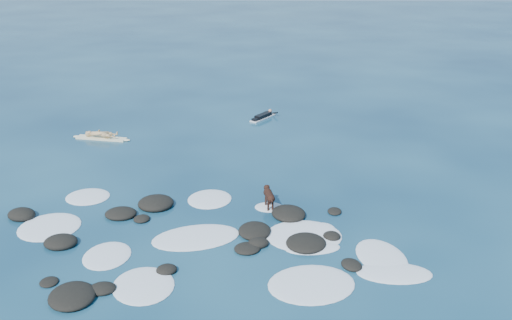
{
  "coord_description": "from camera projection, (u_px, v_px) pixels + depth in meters",
  "views": [
    {
      "loc": [
        2.37,
        -18.17,
        9.48
      ],
      "look_at": [
        1.82,
        4.0,
        0.9
      ],
      "focal_mm": 40.0,
      "sensor_mm": 36.0,
      "label": 1
    }
  ],
  "objects": [
    {
      "name": "standing_surfer_rig",
      "position": [
        100.0,
        126.0,
        28.77
      ],
      "size": [
        3.12,
        0.99,
        1.78
      ],
      "rotation": [
        0.0,
        0.0,
        -0.18
      ],
      "color": "#F2EEC1",
      "rests_on": "ground"
    },
    {
      "name": "ground",
      "position": [
        202.0,
        223.0,
        20.42
      ],
      "size": [
        160.0,
        160.0,
        0.0
      ],
      "primitive_type": "plane",
      "color": "#0A2642",
      "rests_on": "ground"
    },
    {
      "name": "paddling_surfer_rig",
      "position": [
        263.0,
        116.0,
        32.34
      ],
      "size": [
        1.6,
        2.04,
        0.39
      ],
      "rotation": [
        0.0,
        0.0,
        0.98
      ],
      "color": "white",
      "rests_on": "ground"
    },
    {
      "name": "dog",
      "position": [
        269.0,
        195.0,
        21.39
      ],
      "size": [
        0.49,
        1.26,
        0.81
      ],
      "rotation": [
        0.0,
        0.0,
        1.78
      ],
      "color": "black",
      "rests_on": "ground"
    },
    {
      "name": "breaking_foam",
      "position": [
        232.0,
        242.0,
        19.1
      ],
      "size": [
        14.17,
        8.35,
        0.12
      ],
      "color": "white",
      "rests_on": "ground"
    },
    {
      "name": "reef_rocks",
      "position": [
        181.0,
        234.0,
        19.5
      ],
      "size": [
        12.75,
        7.85,
        0.44
      ],
      "color": "black",
      "rests_on": "ground"
    }
  ]
}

